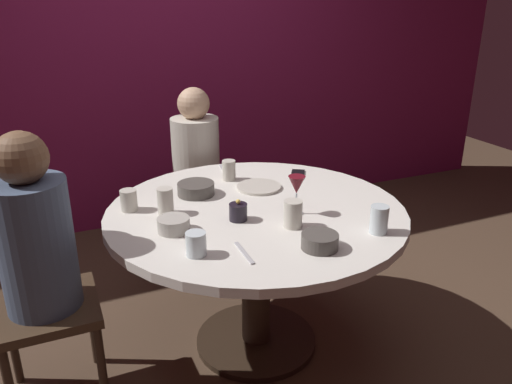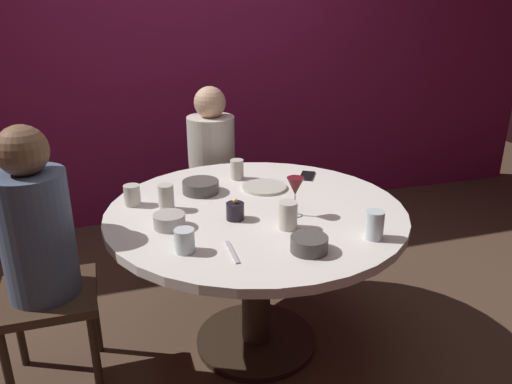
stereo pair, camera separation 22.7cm
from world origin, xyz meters
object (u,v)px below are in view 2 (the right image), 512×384
object	(u,v)px
seated_diner_back	(212,157)
cell_phone	(307,176)
dining_table	(256,238)
dinner_plate	(264,187)
cup_by_right_diner	(166,197)
cup_center_front	(288,215)
seated_diner_left	(37,236)
cup_near_candle	(132,195)
cup_by_left_diner	(375,225)
wine_glass	(295,188)
cup_far_edge	(185,241)
bowl_salad_center	(169,221)
candle_holder	(235,211)
bowl_serving_large	(201,187)
bowl_small_white	(309,244)
cup_beside_wine	(237,169)

from	to	relation	value
seated_diner_back	cell_phone	distance (m)	0.72
dining_table	dinner_plate	bearing A→B (deg)	63.44
cup_by_right_diner	cup_center_front	xyz separation A→B (m)	(0.45, -0.35, -0.00)
seated_diner_left	cup_near_candle	xyz separation A→B (m)	(0.40, 0.21, 0.05)
cup_by_left_diner	dining_table	bearing A→B (deg)	129.97
wine_glass	cup_near_candle	size ratio (longest dim) A/B	1.82
wine_glass	cup_far_edge	world-z (taller)	wine_glass
cup_near_candle	bowl_salad_center	bearing A→B (deg)	-66.46
candle_holder	bowl_serving_large	size ratio (longest dim) A/B	0.54
cup_near_candle	seated_diner_back	bearing A→B (deg)	53.72
seated_diner_left	cell_phone	distance (m)	1.36
dining_table	candle_holder	bearing A→B (deg)	-144.56
bowl_small_white	cup_center_front	size ratio (longest dim) A/B	1.23
bowl_small_white	cup_far_edge	distance (m)	0.47
bowl_salad_center	cup_near_candle	distance (m)	0.32
cell_phone	cup_far_edge	bearing A→B (deg)	71.21
cup_near_candle	cup_by_right_diner	size ratio (longest dim) A/B	0.81
bowl_salad_center	bowl_small_white	bearing A→B (deg)	-37.71
dining_table	cup_by_right_diner	xyz separation A→B (m)	(-0.39, 0.11, 0.21)
dinner_plate	bowl_salad_center	distance (m)	0.61
dinner_plate	cell_phone	bearing A→B (deg)	20.36
cup_beside_wine	cup_near_candle	bearing A→B (deg)	-160.14
seated_diner_left	candle_holder	bearing A→B (deg)	-6.06
dinner_plate	cup_by_right_diner	bearing A→B (deg)	-166.19
cup_far_edge	cup_center_front	bearing A→B (deg)	9.85
seated_diner_back	candle_holder	bearing A→B (deg)	-6.76
cup_center_front	cup_far_edge	distance (m)	0.45
seated_diner_back	cup_far_edge	bearing A→B (deg)	-16.90
cell_phone	cup_far_edge	size ratio (longest dim) A/B	1.53
seated_diner_back	dinner_plate	world-z (taller)	seated_diner_back
bowl_small_white	cup_far_edge	xyz separation A→B (m)	(-0.45, 0.14, 0.02)
cell_phone	bowl_serving_large	bearing A→B (deg)	36.87
cup_near_candle	cup_far_edge	xyz separation A→B (m)	(0.15, -0.52, -0.00)
seated_diner_back	cup_center_front	bearing A→B (deg)	3.12
dinner_plate	bowl_small_white	distance (m)	0.68
dinner_plate	dining_table	bearing A→B (deg)	-116.56
dining_table	dinner_plate	xyz separation A→B (m)	(0.12, 0.23, 0.16)
wine_glass	bowl_salad_center	distance (m)	0.55
candle_holder	seated_diner_back	bearing A→B (deg)	83.24
bowl_serving_large	bowl_small_white	distance (m)	0.77
dinner_plate	cup_center_front	world-z (taller)	cup_center_front
cup_near_candle	cup_by_right_diner	world-z (taller)	cup_by_right_diner
cup_far_edge	cup_near_candle	bearing A→B (deg)	106.20
cup_by_right_diner	cup_beside_wine	distance (m)	0.51
wine_glass	bowl_small_white	xyz separation A→B (m)	(-0.07, -0.33, -0.10)
cup_center_front	cup_near_candle	bearing A→B (deg)	143.09
wine_glass	cup_near_candle	world-z (taller)	wine_glass
wine_glass	bowl_small_white	bearing A→B (deg)	-101.89
seated_diner_left	bowl_salad_center	world-z (taller)	seated_diner_left
bowl_salad_center	cup_by_right_diner	distance (m)	0.19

